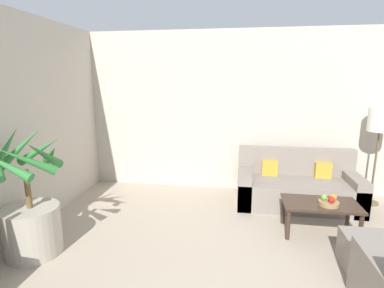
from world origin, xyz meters
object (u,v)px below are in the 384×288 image
object	(u,v)px
floor_lamp	(380,124)
apple_red	(332,200)
potted_palm	(31,216)
apple_green	(324,197)
fruit_bowl	(329,203)
sofa_loveseat	(297,187)
orange_fruit	(334,197)
coffee_table	(320,207)
ottoman	(374,255)

from	to	relation	value
floor_lamp	apple_red	xyz separation A→B (m)	(-0.96, -1.22, -0.76)
potted_palm	apple_green	bearing A→B (deg)	15.50
apple_red	fruit_bowl	bearing A→B (deg)	108.05
fruit_bowl	floor_lamp	bearing A→B (deg)	50.39
potted_palm	sofa_loveseat	distance (m)	3.63
floor_lamp	orange_fruit	bearing A→B (deg)	-128.71
apple_red	floor_lamp	bearing A→B (deg)	51.92
potted_palm	coffee_table	distance (m)	3.37
floor_lamp	apple_red	world-z (taller)	floor_lamp
apple_red	ottoman	xyz separation A→B (m)	(0.26, -0.61, -0.32)
apple_green	ottoman	xyz separation A→B (m)	(0.33, -0.69, -0.32)
coffee_table	apple_red	xyz separation A→B (m)	(0.09, -0.11, 0.15)
sofa_loveseat	ottoman	distance (m)	1.69
coffee_table	orange_fruit	xyz separation A→B (m)	(0.13, -0.03, 0.15)
fruit_bowl	ottoman	xyz separation A→B (m)	(0.28, -0.65, -0.26)
apple_green	ottoman	distance (m)	0.82
sofa_loveseat	floor_lamp	world-z (taller)	floor_lamp
orange_fruit	ottoman	size ratio (longest dim) A/B	0.13
coffee_table	apple_green	size ratio (longest dim) A/B	12.04
fruit_bowl	ottoman	distance (m)	0.76
potted_palm	sofa_loveseat	size ratio (longest dim) A/B	0.79
potted_palm	ottoman	distance (m)	3.60
floor_lamp	ottoman	xyz separation A→B (m)	(-0.69, -1.83, -1.08)
apple_red	orange_fruit	xyz separation A→B (m)	(0.05, 0.08, -0.00)
sofa_loveseat	apple_green	distance (m)	0.97
coffee_table	fruit_bowl	distance (m)	0.13
apple_green	coffee_table	bearing A→B (deg)	121.48
floor_lamp	fruit_bowl	world-z (taller)	floor_lamp
coffee_table	sofa_loveseat	bearing A→B (deg)	97.45
coffee_table	fruit_bowl	size ratio (longest dim) A/B	3.83
potted_palm	sofa_loveseat	bearing A→B (deg)	30.51
potted_palm	ottoman	world-z (taller)	potted_palm
orange_fruit	coffee_table	bearing A→B (deg)	167.90
orange_fruit	ottoman	distance (m)	0.79
apple_red	orange_fruit	distance (m)	0.10
sofa_loveseat	orange_fruit	distance (m)	0.99
apple_green	ottoman	world-z (taller)	apple_green
sofa_loveseat	coffee_table	xyz separation A→B (m)	(0.12, -0.90, 0.08)
fruit_bowl	apple_red	distance (m)	0.08
orange_fruit	ottoman	world-z (taller)	orange_fruit
coffee_table	fruit_bowl	bearing A→B (deg)	-43.18
fruit_bowl	sofa_loveseat	bearing A→B (deg)	101.01
apple_green	fruit_bowl	bearing A→B (deg)	-32.57
apple_red	apple_green	world-z (taller)	apple_red
coffee_table	orange_fruit	distance (m)	0.20
sofa_loveseat	fruit_bowl	bearing A→B (deg)	-78.99
coffee_table	ottoman	world-z (taller)	coffee_table
floor_lamp	apple_red	size ratio (longest dim) A/B	19.13
floor_lamp	fruit_bowl	bearing A→B (deg)	-129.61
fruit_bowl	orange_fruit	distance (m)	0.10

